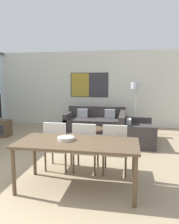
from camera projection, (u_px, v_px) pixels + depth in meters
name	position (u px, v px, depth m)	size (l,w,h in m)	color
ground_plane	(14.00, 205.00, 3.05)	(24.00, 24.00, 0.00)	#9E896B
wall_back	(88.00, 89.00, 8.31)	(7.87, 0.09, 2.80)	silver
area_rug	(88.00, 140.00, 6.30)	(2.95, 1.60, 0.01)	#706051
sofa_main	(96.00, 123.00, 7.58)	(2.04, 0.94, 0.81)	#383333
sofa_side	(133.00, 133.00, 6.11)	(0.94, 1.56, 0.81)	#383333
coffee_table	(88.00, 131.00, 6.26)	(0.86, 0.86, 0.37)	brown
dining_table	(77.00, 146.00, 3.42)	(1.91, 0.86, 0.78)	brown
dining_chair_left	(57.00, 144.00, 4.18)	(0.46, 0.46, 0.95)	beige
dining_chair_centre	(85.00, 146.00, 4.07)	(0.46, 0.46, 0.95)	beige
dining_chair_right	(115.00, 147.00, 3.97)	(0.46, 0.46, 0.95)	beige
fruit_bowl	(66.00, 138.00, 3.50)	(0.27, 0.27, 0.05)	#B7B2A8
floor_lamp	(137.00, 89.00, 7.09)	(0.36, 0.36, 1.67)	#2D2D33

